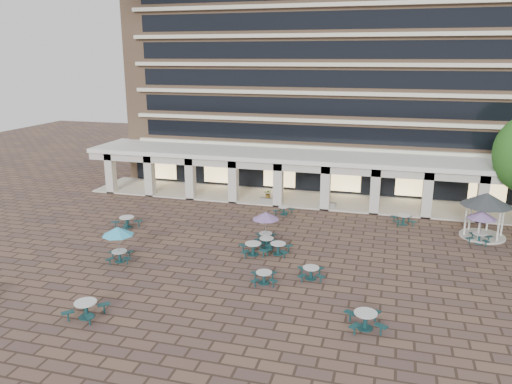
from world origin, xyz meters
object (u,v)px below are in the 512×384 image
(picnic_table_1, at_px, (86,308))
(picnic_table_2, at_px, (264,277))
(gazebo, at_px, (486,204))
(planter_right, at_px, (327,203))
(planter_left, at_px, (268,198))

(picnic_table_1, relative_size, picnic_table_2, 1.04)
(picnic_table_2, relative_size, gazebo, 0.52)
(picnic_table_2, bearing_deg, picnic_table_1, -156.63)
(picnic_table_2, relative_size, planter_right, 1.27)
(planter_right, bearing_deg, picnic_table_1, -112.58)
(picnic_table_1, height_order, gazebo, gazebo)
(picnic_table_1, height_order, picnic_table_2, picnic_table_1)
(picnic_table_1, xyz_separation_m, planter_right, (9.39, 22.59, -0.10))
(picnic_table_2, bearing_deg, gazebo, 25.61)
(picnic_table_1, relative_size, planter_right, 1.32)
(picnic_table_1, height_order, planter_left, planter_left)
(planter_left, relative_size, planter_right, 1.00)
(picnic_table_2, height_order, planter_right, planter_right)
(picnic_table_1, distance_m, gazebo, 28.33)
(planter_left, bearing_deg, planter_right, -0.00)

